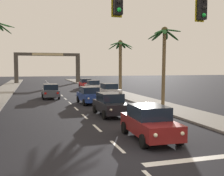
# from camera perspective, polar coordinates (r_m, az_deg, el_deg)

# --- Properties ---
(ground_plane) EXTENTS (220.00, 220.00, 0.00)m
(ground_plane) POSITION_cam_1_polar(r_m,az_deg,el_deg) (10.82, 4.31, -14.94)
(ground_plane) COLOR black
(sidewalk_right) EXTENTS (3.20, 110.00, 0.14)m
(sidewalk_right) POSITION_cam_1_polar(r_m,az_deg,el_deg) (31.88, 4.69, -2.06)
(sidewalk_right) COLOR gray
(sidewalk_right) RESTS_ON ground
(lane_markings) EXTENTS (4.28, 89.62, 0.01)m
(lane_markings) POSITION_cam_1_polar(r_m,az_deg,el_deg) (30.75, -8.75, -2.45)
(lane_markings) COLOR silver
(lane_markings) RESTS_ON ground
(traffic_signal_mast) EXTENTS (11.24, 0.41, 7.39)m
(traffic_signal_mast) POSITION_cam_1_polar(r_m,az_deg,el_deg) (12.17, 18.92, 12.21)
(traffic_signal_mast) COLOR #2D2D33
(traffic_signal_mast) RESTS_ON ground
(sedan_lead_at_stop_bar) EXTENTS (2.07, 4.50, 1.68)m
(sedan_lead_at_stop_bar) POSITION_cam_1_polar(r_m,az_deg,el_deg) (13.78, 7.84, -7.10)
(sedan_lead_at_stop_bar) COLOR maroon
(sedan_lead_at_stop_bar) RESTS_ON ground
(sedan_third_in_queue) EXTENTS (1.99, 4.47, 1.68)m
(sedan_third_in_queue) POSITION_cam_1_polar(r_m,az_deg,el_deg) (20.37, -0.36, -3.39)
(sedan_third_in_queue) COLOR black
(sedan_third_in_queue) RESTS_ON ground
(sedan_fifth_in_queue) EXTENTS (2.08, 4.50, 1.68)m
(sedan_fifth_in_queue) POSITION_cam_1_polar(r_m,az_deg,el_deg) (27.19, -4.78, -1.49)
(sedan_fifth_in_queue) COLOR navy
(sedan_fifth_in_queue) RESTS_ON ground
(sedan_oncoming_far) EXTENTS (1.96, 4.45, 1.68)m
(sedan_oncoming_far) POSITION_cam_1_polar(r_m,az_deg,el_deg) (32.65, -12.83, -0.62)
(sedan_oncoming_far) COLOR #4C515B
(sedan_oncoming_far) RESTS_ON ground
(sedan_parked_nearest_kerb) EXTENTS (2.02, 4.48, 1.68)m
(sedan_parked_nearest_kerb) POSITION_cam_1_polar(r_m,az_deg,el_deg) (41.62, -3.99, 0.50)
(sedan_parked_nearest_kerb) COLOR silver
(sedan_parked_nearest_kerb) RESTS_ON ground
(sedan_parked_mid_kerb) EXTENTS (2.07, 4.50, 1.68)m
(sedan_parked_mid_kerb) POSITION_cam_1_polar(r_m,az_deg,el_deg) (32.93, -0.56, -0.48)
(sedan_parked_mid_kerb) COLOR silver
(sedan_parked_mid_kerb) RESTS_ON ground
(sedan_parked_far_kerb) EXTENTS (1.96, 4.46, 1.68)m
(sedan_parked_far_kerb) POSITION_cam_1_polar(r_m,az_deg,el_deg) (47.55, -5.57, 0.95)
(sedan_parked_far_kerb) COLOR red
(sedan_parked_far_kerb) RESTS_ON ground
(palm_right_second) EXTENTS (3.06, 3.10, 7.32)m
(palm_right_second) POSITION_cam_1_polar(r_m,az_deg,el_deg) (25.55, 10.88, 8.12)
(palm_right_second) COLOR brown
(palm_right_second) RESTS_ON ground
(palm_right_third) EXTENTS (3.46, 3.63, 7.33)m
(palm_right_third) POSITION_cam_1_polar(r_m,az_deg,el_deg) (36.98, 1.78, 6.34)
(palm_right_third) COLOR brown
(palm_right_third) RESTS_ON ground
(town_gateway_arch) EXTENTS (15.10, 0.90, 7.10)m
(town_gateway_arch) POSITION_cam_1_polar(r_m,az_deg,el_deg) (65.88, -13.33, 5.01)
(town_gateway_arch) COLOR #423D38
(town_gateway_arch) RESTS_ON ground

